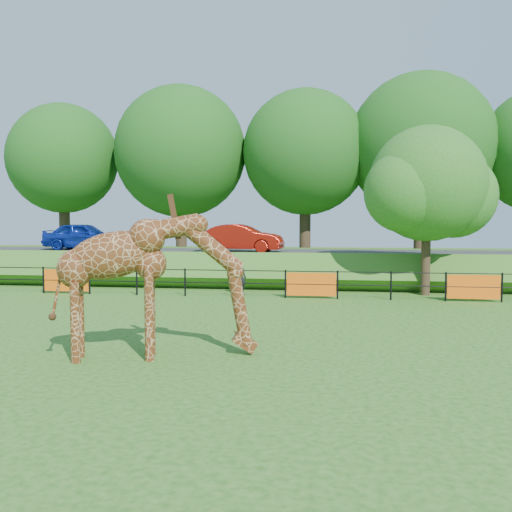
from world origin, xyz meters
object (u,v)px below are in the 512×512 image
object	(u,v)px
car_red	(241,238)
visitor	(240,278)
giraffe	(156,286)
tree_east	(430,188)
car_blue	(84,236)

from	to	relation	value
car_red	visitor	bearing A→B (deg)	-165.41
giraffe	tree_east	bearing A→B (deg)	40.67
giraffe	car_blue	xyz separation A→B (m)	(-9.08, 16.07, 0.51)
visitor	tree_east	distance (m)	8.35
car_blue	tree_east	bearing A→B (deg)	-106.03
car_red	tree_east	bearing A→B (deg)	-110.27
visitor	tree_east	bearing A→B (deg)	-152.58
car_blue	visitor	bearing A→B (deg)	-121.48
car_blue	car_red	bearing A→B (deg)	-95.43
giraffe	visitor	bearing A→B (deg)	73.83
giraffe	car_red	bearing A→B (deg)	77.05
car_blue	tree_east	world-z (taller)	tree_east
giraffe	car_red	xyz separation A→B (m)	(-0.63, 15.30, 0.47)
visitor	tree_east	xyz separation A→B (m)	(7.49, 0.87, 3.60)
car_blue	giraffe	bearing A→B (deg)	-150.72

